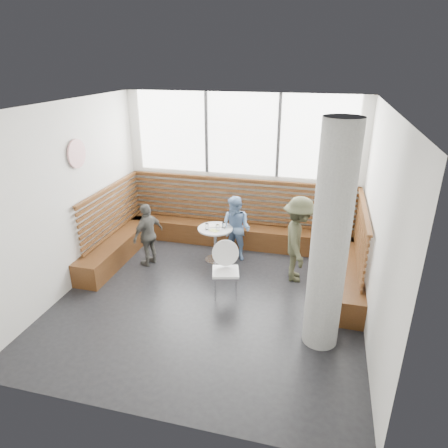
% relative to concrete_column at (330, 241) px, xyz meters
% --- Properties ---
extents(room, '(5.00, 5.00, 3.20)m').
position_rel_concrete_column_xyz_m(room, '(-1.85, 0.60, 0.00)').
color(room, silver).
rests_on(room, ground).
extents(booth, '(5.00, 2.50, 1.44)m').
position_rel_concrete_column_xyz_m(booth, '(-1.85, 2.37, -1.19)').
color(booth, '#452711').
rests_on(booth, ground).
extents(concrete_column, '(0.50, 0.50, 3.20)m').
position_rel_concrete_column_xyz_m(concrete_column, '(0.00, 0.00, 0.00)').
color(concrete_column, gray).
rests_on(concrete_column, ground).
extents(wall_art, '(0.03, 0.50, 0.50)m').
position_rel_concrete_column_xyz_m(wall_art, '(-4.31, 1.00, 0.70)').
color(wall_art, white).
rests_on(wall_art, room).
extents(cafe_table, '(0.69, 0.69, 0.71)m').
position_rel_concrete_column_xyz_m(cafe_table, '(-2.14, 2.02, -1.09)').
color(cafe_table, silver).
rests_on(cafe_table, ground).
extents(cafe_chair, '(0.46, 0.45, 0.97)m').
position_rel_concrete_column_xyz_m(cafe_chair, '(-1.62, 0.87, -1.03)').
color(cafe_chair, white).
rests_on(cafe_chair, ground).
extents(adult_man, '(0.72, 1.10, 1.60)m').
position_rel_concrete_column_xyz_m(adult_man, '(-0.49, 1.69, -0.80)').
color(adult_man, '#3F412B').
rests_on(adult_man, ground).
extents(child_back, '(0.76, 0.66, 1.32)m').
position_rel_concrete_column_xyz_m(child_back, '(-1.76, 2.20, -0.94)').
color(child_back, '#6C8DBB').
rests_on(child_back, ground).
extents(child_left, '(0.56, 0.80, 1.27)m').
position_rel_concrete_column_xyz_m(child_left, '(-3.37, 1.56, -0.97)').
color(child_left, '#585650').
rests_on(child_left, ground).
extents(plate_near, '(0.19, 0.19, 0.01)m').
position_rel_concrete_column_xyz_m(plate_near, '(-2.23, 2.11, -0.88)').
color(plate_near, white).
rests_on(plate_near, cafe_table).
extents(plate_far, '(0.19, 0.19, 0.01)m').
position_rel_concrete_column_xyz_m(plate_far, '(-2.06, 2.18, -0.88)').
color(plate_far, white).
rests_on(plate_far, cafe_table).
extents(glass_left, '(0.07, 0.07, 0.11)m').
position_rel_concrete_column_xyz_m(glass_left, '(-2.28, 1.93, -0.83)').
color(glass_left, white).
rests_on(glass_left, cafe_table).
extents(glass_mid, '(0.07, 0.07, 0.12)m').
position_rel_concrete_column_xyz_m(glass_mid, '(-2.06, 1.92, -0.83)').
color(glass_mid, white).
rests_on(glass_mid, cafe_table).
extents(glass_right, '(0.07, 0.07, 0.12)m').
position_rel_concrete_column_xyz_m(glass_right, '(-1.97, 2.07, -0.83)').
color(glass_right, white).
rests_on(glass_right, cafe_table).
extents(menu_card, '(0.22, 0.19, 0.00)m').
position_rel_concrete_column_xyz_m(menu_card, '(-2.12, 1.89, -0.89)').
color(menu_card, '#A5C64C').
rests_on(menu_card, cafe_table).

